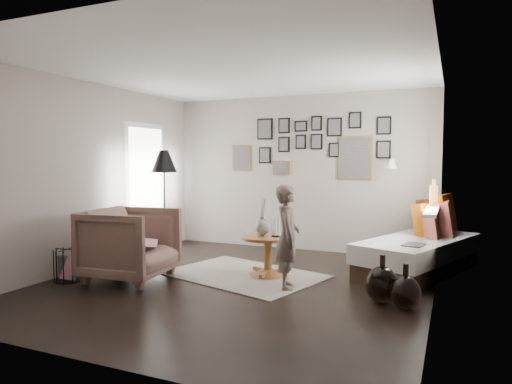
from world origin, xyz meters
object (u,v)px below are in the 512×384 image
at_px(daybed, 418,248).
at_px(floor_lamp, 164,165).
at_px(child, 287,237).
at_px(demijohn_large, 382,285).
at_px(magazine_basket, 68,265).
at_px(demijohn_small, 405,293).
at_px(vase, 263,224).
at_px(pedestal_table, 268,258).
at_px(armchair, 130,244).

relative_size(daybed, floor_lamp, 1.35).
distance_m(daybed, child, 2.03).
bearing_deg(demijohn_large, magazine_basket, -170.32).
bearing_deg(magazine_basket, demijohn_small, 7.41).
distance_m(vase, floor_lamp, 1.95).
height_order(vase, child, child).
distance_m(pedestal_table, demijohn_large, 1.64).
xyz_separation_m(pedestal_table, magazine_basket, (-2.22, -1.21, -0.05)).
bearing_deg(armchair, demijohn_large, -90.94).
bearing_deg(armchair, vase, -65.45).
distance_m(vase, demijohn_small, 2.05).
distance_m(magazine_basket, demijohn_large, 3.81).
relative_size(armchair, child, 0.82).
height_order(vase, magazine_basket, vase).
bearing_deg(floor_lamp, magazine_basket, -103.57).
bearing_deg(demijohn_small, armchair, -177.48).
bearing_deg(demijohn_small, vase, 159.01).
relative_size(magazine_basket, child, 0.33).
height_order(floor_lamp, child, floor_lamp).
height_order(pedestal_table, child, child).
bearing_deg(magazine_basket, daybed, 29.55).
distance_m(vase, armchair, 1.71).
bearing_deg(child, pedestal_table, 24.04).
xyz_separation_m(pedestal_table, demijohn_small, (1.78, -0.69, -0.07)).
height_order(pedestal_table, daybed, daybed).
relative_size(vase, daybed, 0.21).
xyz_separation_m(magazine_basket, child, (2.64, 0.78, 0.41)).
relative_size(pedestal_table, vase, 1.40).
distance_m(demijohn_large, child, 1.19).
bearing_deg(demijohn_large, child, 172.58).
bearing_deg(daybed, floor_lamp, -147.94).
relative_size(daybed, demijohn_large, 4.30).
relative_size(pedestal_table, demijohn_large, 1.29).
distance_m(armchair, demijohn_large, 3.10).
bearing_deg(floor_lamp, daybed, 11.04).
xyz_separation_m(armchair, demijohn_small, (3.32, 0.15, -0.28)).
xyz_separation_m(floor_lamp, demijohn_large, (3.38, -0.92, -1.23)).
bearing_deg(pedestal_table, floor_lamp, 169.30).
bearing_deg(magazine_basket, child, 16.55).
bearing_deg(pedestal_table, demijohn_small, -21.28).
relative_size(floor_lamp, demijohn_large, 3.19).
height_order(pedestal_table, vase, vase).
bearing_deg(pedestal_table, child, -45.49).
xyz_separation_m(daybed, armchair, (-3.32, -1.89, 0.13)).
bearing_deg(daybed, magazine_basket, -129.43).
height_order(daybed, demijohn_large, daybed).
xyz_separation_m(daybed, demijohn_small, (-0.00, -1.75, -0.14)).
bearing_deg(demijohn_small, pedestal_table, 158.72).
xyz_separation_m(pedestal_table, floor_lamp, (-1.84, 0.35, 1.19)).
bearing_deg(demijohn_large, vase, 159.81).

